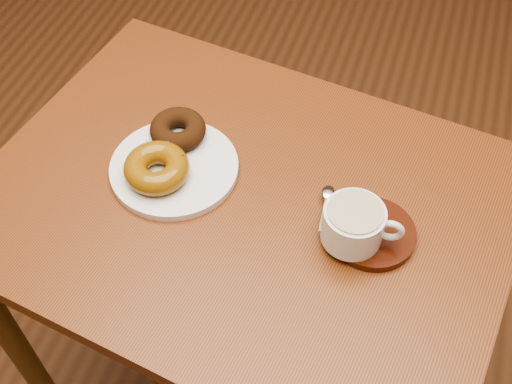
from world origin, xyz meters
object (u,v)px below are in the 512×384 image
(cafe_table, at_px, (245,241))
(coffee_cup, at_px, (354,224))
(saucer, at_px, (372,233))
(donut_plate, at_px, (174,168))

(cafe_table, bearing_deg, coffee_cup, -1.69)
(saucer, height_order, coffee_cup, coffee_cup)
(cafe_table, distance_m, donut_plate, 0.18)
(donut_plate, bearing_deg, saucer, -5.02)
(donut_plate, relative_size, saucer, 1.60)
(donut_plate, distance_m, saucer, 0.34)
(cafe_table, height_order, coffee_cup, coffee_cup)
(saucer, xyz_separation_m, coffee_cup, (-0.03, -0.02, 0.04))
(donut_plate, height_order, coffee_cup, coffee_cup)
(cafe_table, distance_m, coffee_cup, 0.25)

